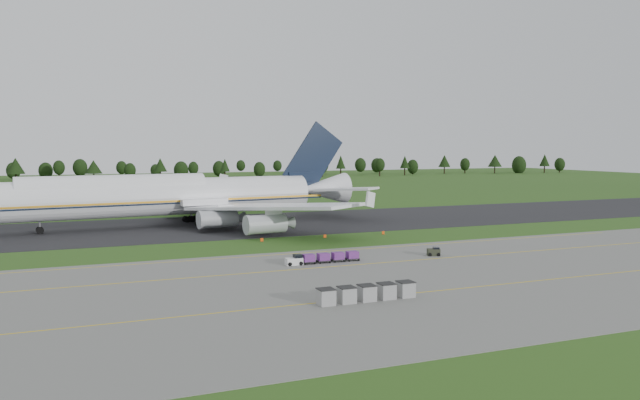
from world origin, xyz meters
name	(u,v)px	position (x,y,z in m)	size (l,w,h in m)	color
ground	(295,243)	(0.00, 0.00, 0.00)	(600.00, 600.00, 0.00)	#264A16
apron	(387,283)	(0.00, -34.00, 0.03)	(300.00, 52.00, 0.06)	#63635E
taxiway	(251,224)	(0.00, 28.00, 0.04)	(300.00, 40.00, 0.08)	black
apron_markings	(362,272)	(0.00, -26.98, 0.06)	(300.00, 30.20, 0.01)	gold
tree_line	(123,167)	(-11.16, 220.22, 6.50)	(523.19, 21.23, 11.97)	black
aircraft	(174,195)	(-15.48, 32.13, 6.46)	(80.81, 78.19, 22.64)	white
baggage_train	(322,258)	(-2.58, -18.86, 0.79)	(11.18, 1.43, 1.38)	silver
utility_cart	(434,252)	(15.62, -19.73, 0.57)	(2.17, 1.71, 1.05)	#292D1F
uld_row	(367,293)	(-6.33, -41.16, 0.94)	(11.37, 1.77, 1.75)	gray
edge_markers	(325,236)	(7.41, 4.19, 0.27)	(24.63, 0.30, 0.60)	#F14707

